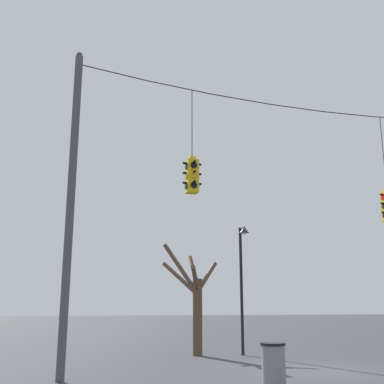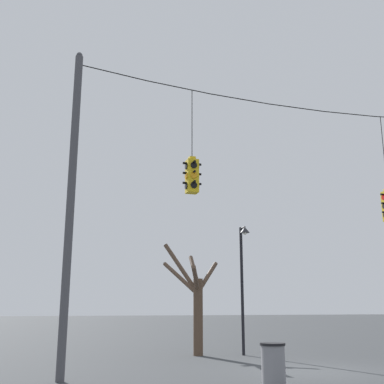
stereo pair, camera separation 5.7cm
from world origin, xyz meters
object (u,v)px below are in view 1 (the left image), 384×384
(utility_pole_left, at_px, (70,204))
(bare_tree, at_px, (194,299))
(street_lamp, at_px, (242,268))
(trash_bin, at_px, (273,364))
(traffic_light_near_left_pole, at_px, (192,175))

(utility_pole_left, height_order, bare_tree, utility_pole_left)
(street_lamp, distance_m, bare_tree, 2.33)
(bare_tree, xyz_separation_m, trash_bin, (-0.47, -7.73, -1.68))
(bare_tree, height_order, trash_bin, bare_tree)
(traffic_light_near_left_pole, xyz_separation_m, street_lamp, (3.71, 4.88, -2.29))
(utility_pole_left, bearing_deg, trash_bin, -23.87)
(traffic_light_near_left_pole, height_order, trash_bin, traffic_light_near_left_pole)
(trash_bin, bearing_deg, traffic_light_near_left_pole, 122.68)
(street_lamp, relative_size, bare_tree, 1.15)
(street_lamp, bearing_deg, utility_pole_left, -145.91)
(street_lamp, height_order, trash_bin, street_lamp)
(utility_pole_left, relative_size, street_lamp, 1.81)
(traffic_light_near_left_pole, relative_size, trash_bin, 3.37)
(utility_pole_left, bearing_deg, traffic_light_near_left_pole, -0.00)
(bare_tree, relative_size, trash_bin, 4.49)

